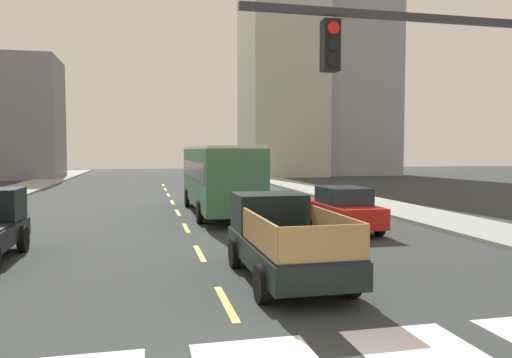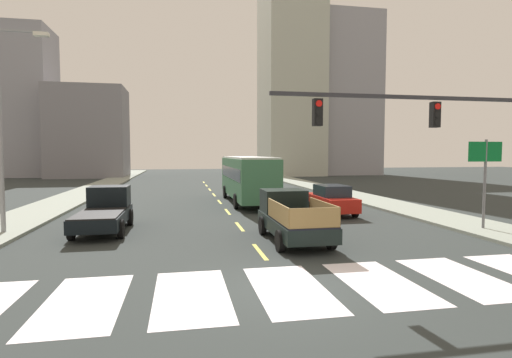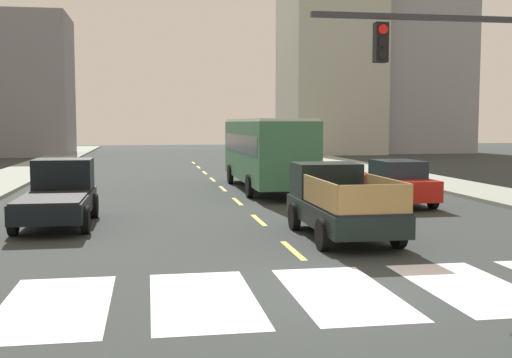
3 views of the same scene
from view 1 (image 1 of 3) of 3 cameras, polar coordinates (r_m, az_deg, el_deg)
name	(u,v)px [view 1 (image 1 of 3)]	position (r m, az deg, el deg)	size (l,w,h in m)	color
sidewalk_right	(390,208)	(27.16, 15.36, -3.23)	(3.39, 110.00, 0.15)	gray
lane_dash_0	(226,303)	(10.39, -3.50, -14.18)	(0.16, 2.40, 0.01)	#DED24E
lane_dash_1	(200,253)	(15.19, -6.58, -8.55)	(0.16, 2.40, 0.01)	#DED24E
lane_dash_2	(186,228)	(20.09, -8.14, -5.64)	(0.16, 2.40, 0.01)	#DED24E
lane_dash_3	(178,213)	(25.03, -9.07, -3.87)	(0.16, 2.40, 0.01)	#DED24E
lane_dash_4	(172,202)	(29.99, -9.70, -2.68)	(0.16, 2.40, 0.01)	#DED24E
lane_dash_5	(168,195)	(34.96, -10.14, -1.83)	(0.16, 2.40, 0.01)	#DED24E
lane_dash_6	(166,189)	(39.93, -10.48, -1.20)	(0.16, 2.40, 0.01)	#DED24E
lane_dash_7	(163,185)	(44.92, -10.74, -0.70)	(0.16, 2.40, 0.01)	#DED24E
pickup_stakebed	(281,239)	(12.26, 2.97, -6.97)	(2.18, 5.20, 1.96)	black
city_bus	(218,174)	(24.15, -4.44, 0.55)	(2.72, 10.80, 3.32)	#386F4B
sedan_near_left	(342,209)	(19.33, 9.98, -3.45)	(2.02, 4.40, 1.72)	red
tower_tall_centre	(281,24)	(63.25, 2.98, 17.60)	(9.03, 10.93, 37.40)	#B1B5A6
block_mid_left	(8,118)	(60.33, -26.85, 6.31)	(10.68, 8.38, 13.25)	gray
block_mid_right	(350,73)	(66.49, 10.89, 12.01)	(9.93, 10.38, 26.41)	#92929C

